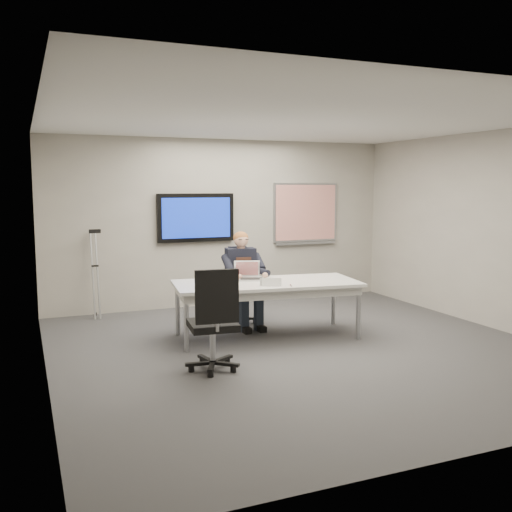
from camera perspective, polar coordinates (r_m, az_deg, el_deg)
name	(u,v)px	position (r m, az deg, el deg)	size (l,w,h in m)	color
floor	(303,349)	(7.22, 4.74, -9.28)	(6.00, 6.00, 0.02)	#333335
ceiling	(306,120)	(6.97, 4.98, 13.39)	(6.00, 6.00, 0.02)	silver
wall_back	(223,223)	(9.71, -3.28, 3.34)	(6.00, 0.02, 2.80)	#ABA69A
wall_front	(492,272)	(4.52, 22.54, -1.45)	(6.00, 0.02, 2.80)	#ABA69A
wall_left	(41,248)	(6.19, -20.66, 0.79)	(0.02, 6.00, 2.80)	#ABA69A
wall_right	(493,230)	(8.74, 22.64, 2.40)	(0.02, 6.00, 2.80)	#ABA69A
conference_table	(267,288)	(7.61, 1.07, -3.24)	(2.56, 1.33, 0.75)	silver
tv_display	(196,218)	(9.50, -6.03, 3.83)	(1.30, 0.09, 0.80)	black
whiteboard	(306,213)	(10.29, 4.97, 4.26)	(1.25, 0.08, 1.10)	#989AA0
office_chair_far	(240,301)	(8.47, -1.61, -4.51)	(0.66, 0.66, 1.06)	black
office_chair_near	(214,339)	(6.30, -4.26, -8.29)	(0.61, 0.61, 1.16)	black
seated_person	(245,289)	(8.19, -1.11, -3.32)	(0.45, 0.77, 1.37)	#1E2633
crutch	(95,272)	(9.08, -15.80, -1.58)	(0.19, 0.38, 1.41)	#B4B7BC
laptop	(249,275)	(7.80, -0.67, -1.89)	(0.41, 0.43, 0.25)	silver
name_tent	(271,282)	(7.29, 1.48, -2.60)	(0.25, 0.07, 0.10)	silver
pen	(291,285)	(7.32, 3.51, -2.93)	(0.01, 0.01, 0.14)	black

